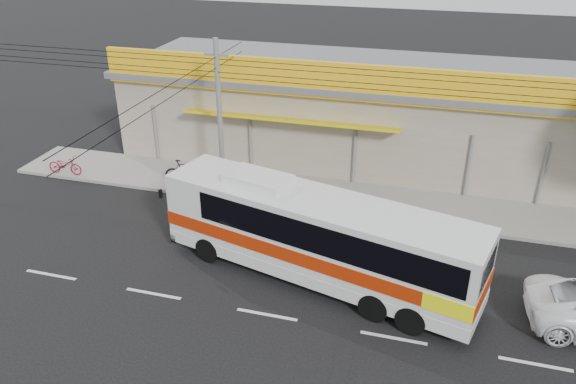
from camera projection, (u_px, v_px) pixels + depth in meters
The scene contains 8 objects.
ground at pixel (288, 271), 20.00m from camera, with size 120.00×120.00×0.00m, color black.
sidewalk at pixel (325, 195), 25.12m from camera, with size 30.00×3.20×0.15m, color gray.
lane_markings at pixel (267, 315), 17.86m from camera, with size 50.00×0.12×0.01m, color silver, non-canonical shape.
storefront_building at pixel (349, 109), 28.86m from camera, with size 22.60×9.20×5.70m.
coach_bus at pixel (322, 234), 18.73m from camera, with size 11.37×5.12×3.43m.
motorbike_red at pixel (65, 165), 26.76m from camera, with size 0.60×1.73×0.91m, color maroon.
motorbike_dark at pixel (185, 172), 25.81m from camera, with size 0.54×1.92×1.16m, color black.
utility_pole at pixel (217, 67), 23.17m from camera, with size 34.00×14.00×6.89m.
Camera 1 is at (4.48, -15.94, 11.58)m, focal length 35.00 mm.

